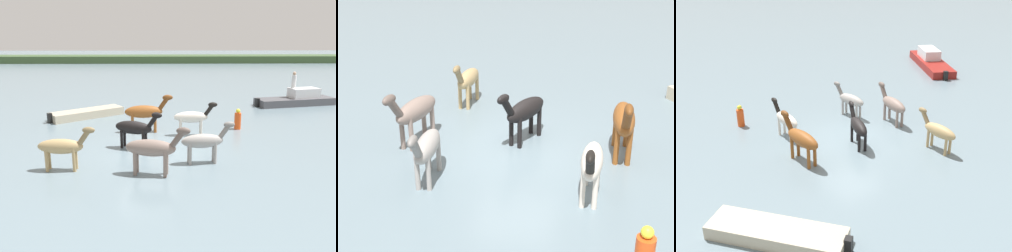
{
  "view_description": "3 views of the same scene",
  "coord_description": "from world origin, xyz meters",
  "views": [
    {
      "loc": [
        0.62,
        -15.26,
        5.15
      ],
      "look_at": [
        0.95,
        0.32,
        1.01
      ],
      "focal_mm": 37.69,
      "sensor_mm": 36.0,
      "label": 1
    },
    {
      "loc": [
        12.36,
        2.6,
        6.16
      ],
      "look_at": [
        0.28,
        -0.24,
        0.81
      ],
      "focal_mm": 51.44,
      "sensor_mm": 36.0,
      "label": 2
    },
    {
      "loc": [
        -13.58,
        11.25,
        8.92
      ],
      "look_at": [
        0.49,
        0.13,
        0.62
      ],
      "focal_mm": 44.1,
      "sensor_mm": 36.0,
      "label": 3
    }
  ],
  "objects": [
    {
      "name": "horse_mid_herd",
      "position": [
        -0.19,
        2.97,
        1.1
      ],
      "size": [
        2.57,
        0.69,
        1.99
      ],
      "rotation": [
        0.0,
        0.0,
        6.33
      ],
      "color": "brown",
      "rests_on": "ground_plane"
    },
    {
      "name": "ground_plane",
      "position": [
        0.0,
        0.0,
        0.0
      ],
      "size": [
        184.07,
        184.07,
        0.0
      ],
      "primitive_type": "plane",
      "color": "slate"
    },
    {
      "name": "horse_pinto_flank",
      "position": [
        -0.54,
        0.12,
        0.99
      ],
      "size": [
        2.27,
        1.2,
        1.8
      ],
      "rotation": [
        0.0,
        0.0,
        5.9
      ],
      "color": "black",
      "rests_on": "ground_plane"
    },
    {
      "name": "horse_dark_mare",
      "position": [
        2.36,
        -1.78,
        0.94
      ],
      "size": [
        2.21,
        0.71,
        1.71
      ],
      "rotation": [
        0.0,
        0.0,
        6.4
      ],
      "color": "#9E9993",
      "rests_on": "ground_plane"
    },
    {
      "name": "horse_lead",
      "position": [
        -3.12,
        -2.43,
        0.96
      ],
      "size": [
        2.23,
        0.57,
        1.74
      ],
      "rotation": [
        0.0,
        0.0,
        6.25
      ],
      "color": "tan",
      "rests_on": "ground_plane"
    },
    {
      "name": "horse_gray_outer",
      "position": [
        0.33,
        -2.95,
        1.04
      ],
      "size": [
        2.44,
        0.89,
        1.89
      ],
      "rotation": [
        0.0,
        0.0,
        6.1
      ],
      "color": "gray",
      "rests_on": "ground_plane"
    },
    {
      "name": "horse_chestnut_trailing",
      "position": [
        2.24,
        2.27,
        0.95
      ],
      "size": [
        2.22,
        0.52,
        1.73
      ],
      "rotation": [
        0.0,
        0.0,
        6.28
      ],
      "color": "silver",
      "rests_on": "ground_plane"
    }
  ]
}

